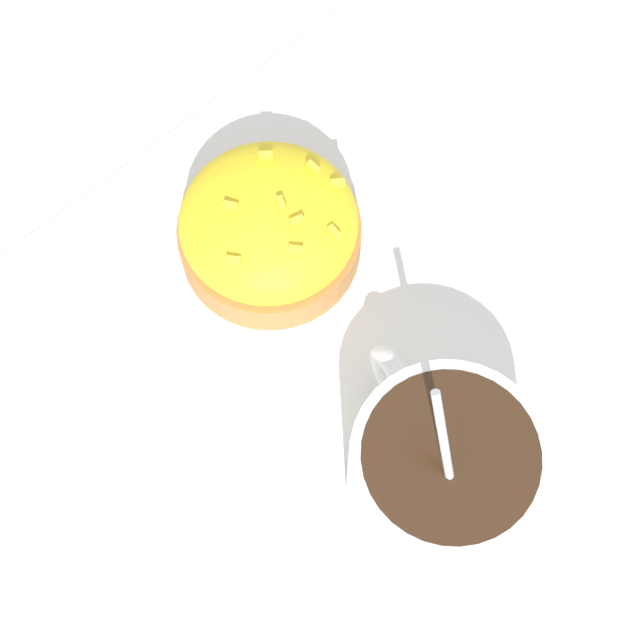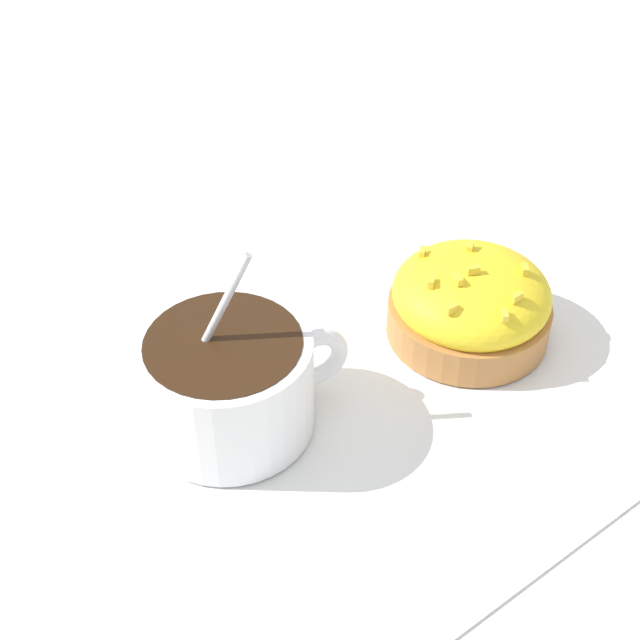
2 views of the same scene
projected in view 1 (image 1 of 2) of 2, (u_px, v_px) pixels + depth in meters
ground_plane at (334, 375)px, 0.53m from camera, size 3.00×3.00×0.00m
paper_napkin at (334, 374)px, 0.53m from camera, size 0.36×0.35×0.00m
coffee_cup at (444, 467)px, 0.48m from camera, size 0.11×0.09×0.10m
frosted_pastry at (269, 228)px, 0.54m from camera, size 0.09×0.09×0.05m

